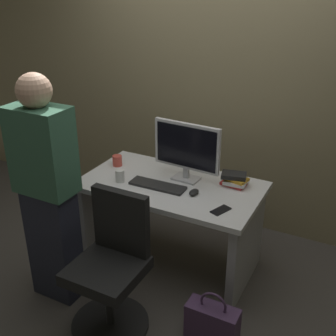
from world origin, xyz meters
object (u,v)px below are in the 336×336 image
object	(u,v)px
keyboard	(158,186)
cell_phone	(221,210)
handbag	(212,323)
cup_near_keyboard	(120,176)
monitor	(187,149)
office_chair	(112,270)
book_stack	(235,179)
cup_by_monitor	(117,161)
person_at_desk	(48,192)
desk	(171,209)
mouse	(194,192)

from	to	relation	value
keyboard	cell_phone	bearing A→B (deg)	-12.81
cell_phone	handbag	xyz separation A→B (m)	(0.13, -0.40, -0.59)
keyboard	cup_near_keyboard	distance (m)	0.31
monitor	cell_phone	xyz separation A→B (m)	(0.41, -0.32, -0.25)
handbag	monitor	bearing A→B (deg)	126.62
office_chair	handbag	world-z (taller)	office_chair
book_stack	handbag	xyz separation A→B (m)	(0.17, -0.80, -0.63)
keyboard	cup_by_monitor	xyz separation A→B (m)	(-0.48, 0.18, 0.03)
office_chair	monitor	bearing A→B (deg)	82.79
cup_near_keyboard	cell_phone	xyz separation A→B (m)	(0.84, -0.06, -0.04)
keyboard	cup_by_monitor	world-z (taller)	cup_by_monitor
person_at_desk	desk	bearing A→B (deg)	51.05
office_chair	monitor	world-z (taller)	monitor
office_chair	cup_by_monitor	world-z (taller)	office_chair
person_at_desk	cup_by_monitor	size ratio (longest dim) A/B	18.80
person_at_desk	cup_by_monitor	distance (m)	0.80
monitor	book_stack	world-z (taller)	monitor
person_at_desk	mouse	xyz separation A→B (m)	(0.79, 0.63, -0.10)
person_at_desk	handbag	size ratio (longest dim) A/B	4.34
cup_by_monitor	desk	bearing A→B (deg)	-9.49
desk	cup_by_monitor	distance (m)	0.62
person_at_desk	mouse	bearing A→B (deg)	38.29
cup_near_keyboard	handbag	xyz separation A→B (m)	(0.97, -0.46, -0.63)
person_at_desk	cup_by_monitor	xyz separation A→B (m)	(0.02, 0.80, -0.08)
cup_by_monitor	book_stack	distance (m)	0.99
office_chair	cup_near_keyboard	xyz separation A→B (m)	(-0.32, 0.61, 0.34)
monitor	book_stack	distance (m)	0.43
office_chair	handbag	xyz separation A→B (m)	(0.65, 0.15, -0.29)
book_stack	person_at_desk	bearing A→B (deg)	-138.24
book_stack	cell_phone	distance (m)	0.41
cup_by_monitor	person_at_desk	bearing A→B (deg)	-91.67
handbag	cup_by_monitor	bearing A→B (deg)	148.78
monitor	mouse	bearing A→B (deg)	-51.43
book_stack	cell_phone	xyz separation A→B (m)	(0.04, -0.40, -0.04)
cell_phone	handbag	bearing A→B (deg)	-51.28
office_chair	cup_near_keyboard	bearing A→B (deg)	117.72
keyboard	book_stack	bearing A→B (deg)	28.72
cup_by_monitor	cell_phone	bearing A→B (deg)	-16.20
desk	monitor	bearing A→B (deg)	58.73
book_stack	office_chair	bearing A→B (deg)	-116.52
keyboard	monitor	bearing A→B (deg)	56.02
desk	book_stack	bearing A→B (deg)	23.93
handbag	cup_near_keyboard	bearing A→B (deg)	154.62
mouse	handbag	size ratio (longest dim) A/B	0.26
monitor	cup_by_monitor	bearing A→B (deg)	-177.70
monitor	cell_phone	size ratio (longest dim) A/B	3.76
office_chair	book_stack	distance (m)	1.12
handbag	mouse	bearing A→B (deg)	125.88
cup_by_monitor	cell_phone	world-z (taller)	cup_by_monitor
keyboard	book_stack	distance (m)	0.58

